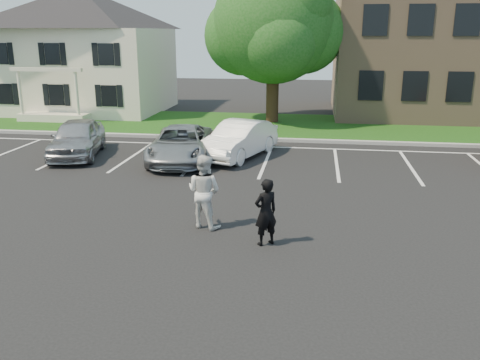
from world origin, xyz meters
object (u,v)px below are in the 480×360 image
(tree, at_px, (275,25))
(car_white_sedan, at_px, (239,140))
(house, at_px, (83,51))
(car_silver_minivan, at_px, (181,144))
(car_silver_west, at_px, (77,138))
(man_black_suit, at_px, (266,212))
(man_white_shirt, at_px, (204,191))

(tree, relative_size, car_white_sedan, 1.96)
(house, xyz_separation_m, car_silver_minivan, (9.62, -12.37, -3.14))
(tree, height_order, car_silver_west, tree)
(house, relative_size, man_black_suit, 6.18)
(house, height_order, car_silver_west, house)
(car_silver_west, distance_m, car_silver_minivan, 4.50)
(man_black_suit, bearing_deg, car_silver_west, -79.26)
(man_white_shirt, relative_size, car_white_sedan, 0.44)
(car_silver_minivan, relative_size, car_white_sedan, 1.10)
(tree, xyz_separation_m, car_white_sedan, (-0.70, -8.60, -4.61))
(man_black_suit, bearing_deg, tree, -122.25)
(car_silver_west, bearing_deg, house, 99.46)
(house, height_order, man_white_shirt, house)
(car_silver_minivan, height_order, car_white_sedan, car_white_sedan)
(tree, bearing_deg, house, 167.54)
(tree, relative_size, car_silver_west, 1.96)
(house, distance_m, man_white_shirt, 22.91)
(man_black_suit, xyz_separation_m, man_white_shirt, (-1.72, 0.94, 0.15))
(man_black_suit, relative_size, car_silver_minivan, 0.34)
(tree, relative_size, man_black_suit, 5.28)
(car_silver_minivan, bearing_deg, man_white_shirt, -76.71)
(house, relative_size, car_white_sedan, 2.29)
(man_white_shirt, bearing_deg, man_black_suit, 172.30)
(man_black_suit, bearing_deg, man_white_shirt, -65.23)
(car_white_sedan, bearing_deg, man_white_shirt, -69.20)
(man_white_shirt, bearing_deg, car_white_sedan, -66.99)
(car_silver_minivan, xyz_separation_m, car_white_sedan, (2.20, 1.00, 0.05))
(man_white_shirt, bearing_deg, car_silver_west, -24.48)
(man_black_suit, distance_m, car_white_sedan, 9.06)
(car_white_sedan, bearing_deg, house, 154.97)
(house, xyz_separation_m, tree, (12.52, -2.77, 1.52))
(man_black_suit, bearing_deg, car_silver_minivan, -98.33)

